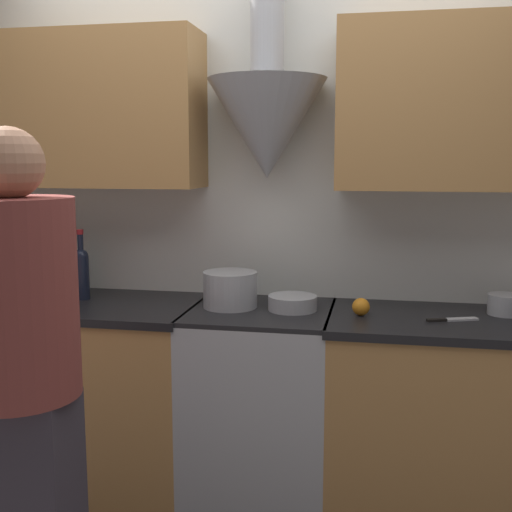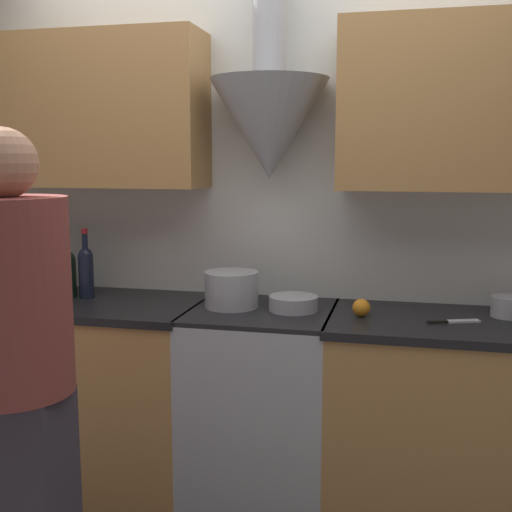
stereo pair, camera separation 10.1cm
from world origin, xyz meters
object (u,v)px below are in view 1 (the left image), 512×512
object	(u,v)px
wine_bottle_5	(25,268)
orange_fruit	(361,307)
wine_bottle_4	(3,269)
wine_bottle_6	(42,271)
stove_range	(260,410)
wine_bottle_7	(63,272)
saucepan	(505,304)
stock_pot	(230,289)
mixing_bowl	(293,303)
person_foreground_left	(20,378)
wine_bottle_8	(82,271)

from	to	relation	value
wine_bottle_5	orange_fruit	distance (m)	1.59
wine_bottle_4	wine_bottle_6	world-z (taller)	wine_bottle_4
stove_range	wine_bottle_4	size ratio (longest dim) A/B	2.76
wine_bottle_5	wine_bottle_7	distance (m)	0.20
wine_bottle_4	saucepan	distance (m)	2.28
stock_pot	orange_fruit	world-z (taller)	stock_pot
wine_bottle_4	stock_pot	size ratio (longest dim) A/B	1.42
stove_range	wine_bottle_7	bearing A→B (deg)	177.42
wine_bottle_4	mixing_bowl	xyz separation A→B (m)	(1.39, -0.02, -0.10)
wine_bottle_5	person_foreground_left	world-z (taller)	person_foreground_left
wine_bottle_8	orange_fruit	xyz separation A→B (m)	(1.29, -0.07, -0.10)
stove_range	wine_bottle_8	world-z (taller)	wine_bottle_8
wine_bottle_5	stock_pot	xyz separation A→B (m)	(1.01, -0.04, -0.06)
wine_bottle_4	stock_pot	xyz separation A→B (m)	(1.12, -0.02, -0.05)
wine_bottle_4	saucepan	xyz separation A→B (m)	(2.28, 0.07, -0.09)
wine_bottle_7	mixing_bowl	size ratio (longest dim) A/B	1.52
orange_fruit	wine_bottle_5	bearing A→B (deg)	176.92
stock_pot	saucepan	world-z (taller)	stock_pot
wine_bottle_4	wine_bottle_7	size ratio (longest dim) A/B	1.04
wine_bottle_4	person_foreground_left	size ratio (longest dim) A/B	0.20
wine_bottle_4	wine_bottle_6	xyz separation A→B (m)	(0.21, -0.00, -0.00)
stove_range	wine_bottle_7	world-z (taller)	wine_bottle_7
wine_bottle_7	wine_bottle_5	bearing A→B (deg)	175.97
wine_bottle_7	mixing_bowl	distance (m)	1.09
wine_bottle_5	person_foreground_left	xyz separation A→B (m)	(0.59, -1.04, -0.15)
stove_range	wine_bottle_6	world-z (taller)	wine_bottle_6
wine_bottle_5	stock_pot	bearing A→B (deg)	-2.23
stove_range	orange_fruit	xyz separation A→B (m)	(0.43, -0.03, 0.50)
wine_bottle_5	person_foreground_left	size ratio (longest dim) A/B	0.20
person_foreground_left	orange_fruit	bearing A→B (deg)	43.64
mixing_bowl	saucepan	world-z (taller)	saucepan
wine_bottle_5	orange_fruit	xyz separation A→B (m)	(1.58, -0.09, -0.10)
orange_fruit	person_foreground_left	distance (m)	1.38
orange_fruit	person_foreground_left	xyz separation A→B (m)	(-1.00, -0.95, -0.05)
stove_range	orange_fruit	size ratio (longest dim) A/B	12.63
wine_bottle_4	person_foreground_left	world-z (taller)	person_foreground_left
orange_fruit	saucepan	bearing A→B (deg)	12.63
person_foreground_left	wine_bottle_7	bearing A→B (deg)	110.58
wine_bottle_7	wine_bottle_8	world-z (taller)	wine_bottle_8
stove_range	person_foreground_left	size ratio (longest dim) A/B	0.56
wine_bottle_5	wine_bottle_8	xyz separation A→B (m)	(0.29, -0.01, -0.00)
wine_bottle_8	orange_fruit	bearing A→B (deg)	-3.18
wine_bottle_5	mixing_bowl	world-z (taller)	wine_bottle_5
wine_bottle_5	person_foreground_left	distance (m)	1.20
wine_bottle_6	wine_bottle_8	xyz separation A→B (m)	(0.19, 0.01, 0.01)
mixing_bowl	saucepan	size ratio (longest dim) A/B	1.48
wine_bottle_5	wine_bottle_6	bearing A→B (deg)	-11.64
wine_bottle_6	wine_bottle_7	world-z (taller)	wine_bottle_7
wine_bottle_7	person_foreground_left	distance (m)	1.10
wine_bottle_5	wine_bottle_6	distance (m)	0.10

